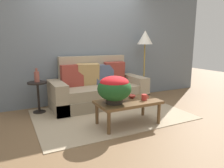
% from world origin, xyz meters
% --- Properties ---
extents(ground_plane, '(14.00, 14.00, 0.00)m').
position_xyz_m(ground_plane, '(0.00, 0.00, 0.00)').
color(ground_plane, brown).
extents(wall_back, '(6.40, 0.12, 2.96)m').
position_xyz_m(wall_back, '(0.00, 1.23, 1.48)').
color(wall_back, slate).
rests_on(wall_back, ground).
extents(area_rug, '(2.74, 1.87, 0.01)m').
position_xyz_m(area_rug, '(0.00, 0.11, 0.01)').
color(area_rug, tan).
rests_on(area_rug, ground).
extents(couch, '(1.99, 0.85, 1.04)m').
position_xyz_m(couch, '(0.02, 0.77, 0.33)').
color(couch, gray).
rests_on(couch, ground).
extents(coffee_table, '(1.03, 0.57, 0.40)m').
position_xyz_m(coffee_table, '(0.04, -0.45, 0.35)').
color(coffee_table, brown).
rests_on(coffee_table, ground).
extents(side_table, '(0.37, 0.37, 0.61)m').
position_xyz_m(side_table, '(-1.19, 0.81, 0.42)').
color(side_table, black).
rests_on(side_table, ground).
extents(floor_lamp, '(0.36, 0.36, 1.60)m').
position_xyz_m(floor_lamp, '(1.28, 0.87, 1.34)').
color(floor_lamp, olive).
rests_on(floor_lamp, ground).
extents(potted_plant, '(0.53, 0.53, 0.43)m').
position_xyz_m(potted_plant, '(-0.22, -0.48, 0.65)').
color(potted_plant, black).
rests_on(potted_plant, coffee_table).
extents(coffee_mug, '(0.13, 0.09, 0.10)m').
position_xyz_m(coffee_mug, '(0.30, -0.54, 0.45)').
color(coffee_mug, red).
rests_on(coffee_mug, coffee_table).
extents(snack_bowl, '(0.13, 0.13, 0.07)m').
position_xyz_m(snack_bowl, '(0.19, -0.33, 0.44)').
color(snack_bowl, '#B2382D').
rests_on(snack_bowl, coffee_table).
extents(table_vase, '(0.09, 0.09, 0.26)m').
position_xyz_m(table_vase, '(-1.19, 0.82, 0.71)').
color(table_vase, '#934C42').
rests_on(table_vase, side_table).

